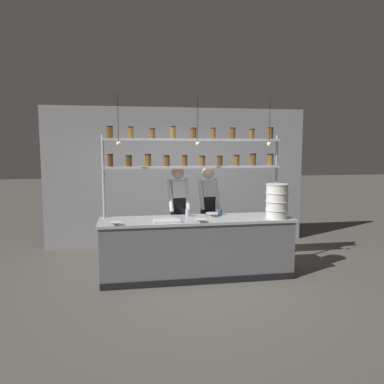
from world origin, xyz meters
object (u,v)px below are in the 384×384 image
object	(u,v)px
prep_bowl_center_front	(116,224)
prep_bowl_center_back	(212,215)
cutting_board	(167,221)
serving_cup_front	(220,212)
spice_shelf_unit	(193,156)
prep_bowl_near_left	(201,221)
chef_center	(208,207)
chef_left	(178,209)
serving_cup_by_board	(188,213)
container_stack	(277,201)

from	to	relation	value
prep_bowl_center_front	prep_bowl_center_back	bearing A→B (deg)	16.70
cutting_board	prep_bowl_center_back	world-z (taller)	prep_bowl_center_back
prep_bowl_center_back	serving_cup_front	world-z (taller)	serving_cup_front
spice_shelf_unit	prep_bowl_near_left	size ratio (longest dim) A/B	16.03
chef_center	prep_bowl_center_back	size ratio (longest dim) A/B	8.29
prep_bowl_near_left	chef_center	bearing A→B (deg)	72.62
spice_shelf_unit	chef_left	bearing A→B (deg)	127.40
serving_cup_by_board	chef_left	bearing A→B (deg)	104.44
prep_bowl_near_left	prep_bowl_center_back	distance (m)	0.51
cutting_board	prep_bowl_center_back	size ratio (longest dim) A/B	1.98
container_stack	serving_cup_by_board	distance (m)	1.40
container_stack	prep_bowl_center_front	world-z (taller)	container_stack
chef_left	container_stack	xyz separation A→B (m)	(1.43, -0.78, 0.20)
cutting_board	prep_bowl_center_back	distance (m)	0.80
chef_left	container_stack	distance (m)	1.64
chef_left	prep_bowl_center_back	distance (m)	0.67
chef_center	chef_left	bearing A→B (deg)	-168.72
chef_left	cutting_board	distance (m)	0.82
prep_bowl_near_left	prep_bowl_center_front	distance (m)	1.22
cutting_board	serving_cup_by_board	bearing A→B (deg)	45.33
serving_cup_by_board	serving_cup_front	bearing A→B (deg)	1.89
prep_bowl_near_left	chef_left	bearing A→B (deg)	103.20
container_stack	prep_bowl_center_back	distance (m)	1.03
container_stack	spice_shelf_unit	bearing A→B (deg)	157.56
chef_center	prep_bowl_center_front	bearing A→B (deg)	-151.58
prep_bowl_near_left	serving_cup_front	size ratio (longest dim) A/B	1.84
prep_bowl_center_front	cutting_board	bearing A→B (deg)	11.05
chef_center	serving_cup_by_board	xyz separation A→B (m)	(-0.45, -0.58, 0.01)
chef_left	cutting_board	xyz separation A→B (m)	(-0.27, -0.77, -0.05)
prep_bowl_near_left	serving_cup_by_board	size ratio (longest dim) A/B	1.62
spice_shelf_unit	chef_center	size ratio (longest dim) A/B	1.70
chef_left	serving_cup_front	size ratio (longest dim) A/B	17.52
container_stack	serving_cup_front	bearing A→B (deg)	153.50
prep_bowl_center_front	serving_cup_front	bearing A→B (deg)	18.14
spice_shelf_unit	serving_cup_by_board	world-z (taller)	spice_shelf_unit
serving_cup_front	serving_cup_by_board	bearing A→B (deg)	-178.11
cutting_board	prep_bowl_center_front	distance (m)	0.75
container_stack	cutting_board	world-z (taller)	container_stack
prep_bowl_center_front	serving_cup_by_board	distance (m)	1.22
container_stack	cutting_board	bearing A→B (deg)	179.80
chef_center	serving_cup_by_board	bearing A→B (deg)	-134.75
container_stack	prep_bowl_near_left	size ratio (longest dim) A/B	2.98
chef_center	cutting_board	size ratio (longest dim) A/B	4.19
container_stack	prep_bowl_center_front	distance (m)	2.45
prep_bowl_near_left	prep_bowl_center_front	size ratio (longest dim) A/B	1.03
prep_bowl_center_back	prep_bowl_near_left	bearing A→B (deg)	-121.08
chef_left	container_stack	bearing A→B (deg)	-35.57
cutting_board	chef_left	bearing A→B (deg)	70.83
prep_bowl_center_front	serving_cup_front	xyz separation A→B (m)	(1.64, 0.54, 0.03)
spice_shelf_unit	chef_left	size ratio (longest dim) A/B	1.68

